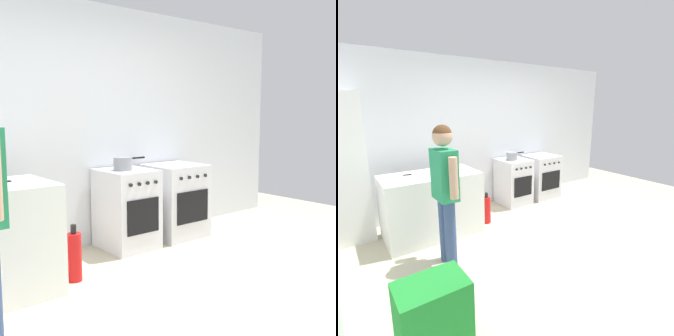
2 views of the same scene
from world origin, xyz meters
The scene contains 7 objects.
ground_plane centered at (0.00, 0.00, 0.00)m, with size 8.00×8.00×0.00m, color beige.
back_wall centered at (0.00, 1.95, 1.30)m, with size 6.00×0.10×2.60m, color silver.
oven_left centered at (0.35, 1.58, 0.43)m, with size 0.52×0.62×0.85m.
oven_right centered at (1.04, 1.58, 0.43)m, with size 0.61×0.62×0.85m.
pot centered at (0.30, 1.56, 0.92)m, with size 0.38×0.20×0.14m.
knife_utility centered at (-0.98, 1.25, 0.90)m, with size 0.25×0.06×0.01m.
fire_extinguisher centered at (-0.52, 1.10, 0.22)m, with size 0.13×0.13×0.50m.
Camera 1 is at (-2.13, -2.11, 1.45)m, focal length 45.00 mm.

